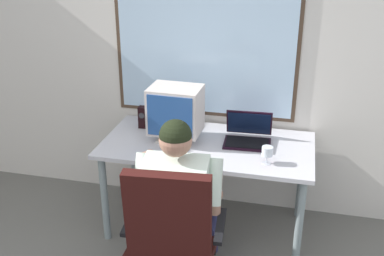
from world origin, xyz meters
name	(u,v)px	position (x,y,z in m)	size (l,w,h in m)	color
wall_rear	(196,34)	(0.00, 2.43, 1.43)	(5.71, 0.08, 2.87)	silver
desk	(207,153)	(0.19, 1.98, 0.65)	(1.54, 0.77, 0.73)	gray
office_chair	(172,232)	(0.17, 1.09, 0.57)	(0.63, 0.61, 1.02)	black
person_seated	(180,198)	(0.14, 1.37, 0.63)	(0.56, 0.80, 1.21)	navy
crt_monitor	(176,111)	(-0.05, 1.99, 0.96)	(0.38, 0.30, 0.41)	beige
laptop	(248,134)	(0.47, 2.09, 0.78)	(0.35, 0.31, 0.22)	black
wine_glass	(267,152)	(0.64, 1.77, 0.81)	(0.08, 0.08, 0.12)	silver
desk_speaker	(143,117)	(-0.36, 2.16, 0.81)	(0.07, 0.07, 0.17)	black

